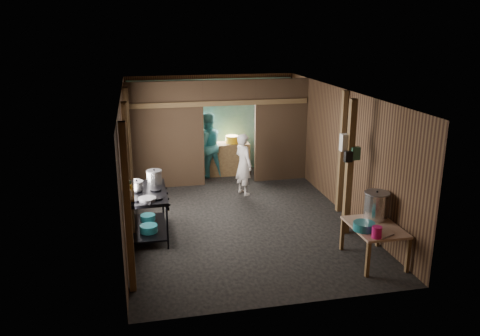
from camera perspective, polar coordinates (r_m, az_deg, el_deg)
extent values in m
cube|color=black|center=(10.30, -0.23, -5.56)|extent=(4.50, 7.00, 0.00)
cube|color=#393632|center=(9.63, -0.25, 8.92)|extent=(4.50, 7.00, 0.00)
cube|color=brown|center=(13.24, -3.38, 5.30)|extent=(4.50, 0.00, 2.60)
cube|color=brown|center=(6.68, 5.99, -6.26)|extent=(4.50, 0.00, 2.60)
cube|color=brown|center=(9.69, -13.37, 0.67)|extent=(0.00, 7.00, 2.60)
cube|color=brown|center=(10.57, 11.79, 2.07)|extent=(0.00, 7.00, 2.60)
cube|color=#443120|center=(11.84, -8.76, 3.78)|extent=(1.85, 0.10, 2.60)
cube|color=#443120|center=(12.34, 4.83, 4.44)|extent=(1.35, 0.10, 2.60)
cube|color=#443120|center=(11.86, -1.27, 8.90)|extent=(1.30, 0.10, 0.60)
cube|color=#6D9998|center=(13.19, -3.33, 5.04)|extent=(4.40, 0.06, 2.50)
cube|color=olive|center=(12.97, -1.63, 1.10)|extent=(1.20, 0.50, 0.85)
cylinder|color=silver|center=(13.08, -2.26, 7.84)|extent=(0.20, 0.03, 0.20)
cube|color=olive|center=(7.22, -13.07, -4.83)|extent=(0.10, 0.12, 2.60)
cube|color=olive|center=(8.92, -12.99, -0.68)|extent=(0.10, 0.12, 2.60)
cube|color=olive|center=(10.85, -12.92, 2.38)|extent=(0.10, 0.12, 2.60)
cube|color=olive|center=(10.36, 11.88, 1.78)|extent=(0.10, 0.12, 2.60)
cube|color=olive|center=(9.26, 12.72, -0.03)|extent=(0.12, 0.12, 2.60)
cube|color=olive|center=(11.80, -2.42, 7.62)|extent=(4.40, 0.12, 0.12)
cylinder|color=gray|center=(9.99, -13.25, 3.22)|extent=(0.03, 0.34, 0.34)
cylinder|color=black|center=(10.41, -13.19, 3.18)|extent=(0.03, 0.30, 0.30)
cube|color=olive|center=(7.66, -12.87, -2.77)|extent=(0.14, 0.80, 0.03)
cylinder|color=silver|center=(7.40, -12.91, -2.93)|extent=(0.07, 0.07, 0.10)
cylinder|color=gold|center=(7.63, -12.90, -2.31)|extent=(0.08, 0.08, 0.10)
cylinder|color=#28533C|center=(7.84, -12.89, -1.80)|extent=(0.06, 0.06, 0.10)
cube|color=silver|center=(9.19, 12.42, 2.96)|extent=(0.22, 0.15, 0.32)
cube|color=#28533C|center=(9.16, 13.39, 1.69)|extent=(0.16, 0.12, 0.24)
cube|color=black|center=(9.10, 12.62, 1.32)|extent=(0.14, 0.10, 0.20)
cylinder|color=silver|center=(9.65, -12.05, -1.59)|extent=(0.21, 0.21, 0.10)
cylinder|color=teal|center=(9.22, -10.69, -7.02)|extent=(0.33, 0.33, 0.13)
cylinder|color=teal|center=(9.74, -10.79, -5.75)|extent=(0.29, 0.29, 0.12)
cylinder|color=teal|center=(8.25, 14.38, -6.65)|extent=(0.45, 0.45, 0.13)
cylinder|color=#CC1468|center=(8.01, 15.79, -7.29)|extent=(0.21, 0.21, 0.19)
cube|color=silver|center=(8.11, 17.05, -7.76)|extent=(0.29, 0.15, 0.01)
cylinder|color=gold|center=(12.87, -0.93, 3.38)|extent=(0.35, 0.35, 0.19)
imported|color=silver|center=(11.34, 0.41, 0.45)|extent=(0.53, 0.63, 1.47)
imported|color=teal|center=(12.67, -3.87, 2.67)|extent=(0.95, 0.82, 1.69)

